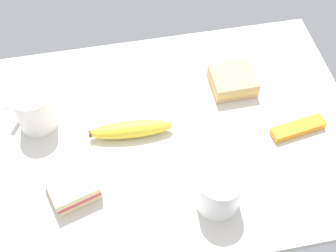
% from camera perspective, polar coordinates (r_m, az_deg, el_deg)
% --- Properties ---
extents(tabletop, '(0.90, 0.64, 0.02)m').
position_cam_1_polar(tabletop, '(1.08, 0.00, -1.24)').
color(tabletop, beige).
rests_on(tabletop, ground).
extents(coffee_mug_black, '(0.11, 0.09, 0.10)m').
position_cam_1_polar(coffee_mug_black, '(1.09, -16.31, 2.00)').
color(coffee_mug_black, white).
rests_on(coffee_mug_black, tabletop).
extents(coffee_mug_milky, '(0.09, 0.12, 0.10)m').
position_cam_1_polar(coffee_mug_milky, '(0.94, 6.35, -8.03)').
color(coffee_mug_milky, white).
rests_on(coffee_mug_milky, tabletop).
extents(sandwich_main, '(0.12, 0.11, 0.04)m').
position_cam_1_polar(sandwich_main, '(0.99, -11.83, -7.40)').
color(sandwich_main, beige).
rests_on(sandwich_main, tabletop).
extents(sandwich_side, '(0.11, 0.10, 0.04)m').
position_cam_1_polar(sandwich_side, '(1.16, 8.08, 5.60)').
color(sandwich_side, tan).
rests_on(sandwich_side, tabletop).
extents(banana, '(0.20, 0.05, 0.04)m').
position_cam_1_polar(banana, '(1.06, -4.63, -0.43)').
color(banana, yellow).
rests_on(banana, tabletop).
extents(snack_bar, '(0.13, 0.05, 0.02)m').
position_cam_1_polar(snack_bar, '(1.11, 15.89, -0.26)').
color(snack_bar, orange).
rests_on(snack_bar, tabletop).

